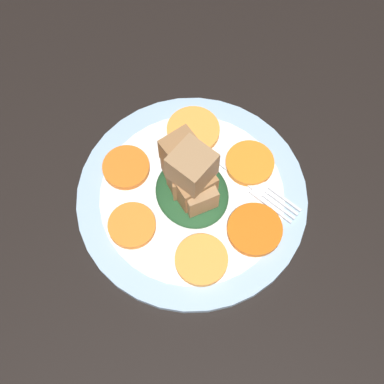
% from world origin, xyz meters
% --- Properties ---
extents(table_slab, '(1.20, 1.20, 0.02)m').
position_xyz_m(table_slab, '(0.00, 0.00, 0.01)').
color(table_slab, black).
rests_on(table_slab, ground).
extents(plate, '(0.29, 0.29, 0.01)m').
position_xyz_m(plate, '(0.00, 0.00, 0.03)').
color(plate, '#99B7D1').
rests_on(plate, table_slab).
extents(carrot_slice_0, '(0.06, 0.06, 0.01)m').
position_xyz_m(carrot_slice_0, '(-0.08, 0.03, 0.04)').
color(carrot_slice_0, orange).
rests_on(carrot_slice_0, plate).
extents(carrot_slice_1, '(0.07, 0.07, 0.01)m').
position_xyz_m(carrot_slice_1, '(-0.08, -0.04, 0.04)').
color(carrot_slice_1, '#D35E11').
rests_on(carrot_slice_1, plate).
extents(carrot_slice_2, '(0.06, 0.06, 0.01)m').
position_xyz_m(carrot_slice_2, '(0.00, -0.09, 0.04)').
color(carrot_slice_2, orange).
rests_on(carrot_slice_2, plate).
extents(carrot_slice_3, '(0.07, 0.07, 0.01)m').
position_xyz_m(carrot_slice_3, '(0.08, -0.05, 0.04)').
color(carrot_slice_3, '#F99438').
rests_on(carrot_slice_3, plate).
extents(carrot_slice_4, '(0.06, 0.06, 0.01)m').
position_xyz_m(carrot_slice_4, '(0.07, 0.06, 0.04)').
color(carrot_slice_4, orange).
rests_on(carrot_slice_4, plate).
extents(carrot_slice_5, '(0.06, 0.06, 0.01)m').
position_xyz_m(carrot_slice_5, '(0.00, 0.09, 0.04)').
color(carrot_slice_5, orange).
rests_on(carrot_slice_5, plate).
extents(center_pile, '(0.10, 0.09, 0.10)m').
position_xyz_m(center_pile, '(0.00, 0.00, 0.07)').
color(center_pile, '#1E4723').
rests_on(center_pile, plate).
extents(fork, '(0.18, 0.08, 0.00)m').
position_xyz_m(fork, '(-0.01, -0.07, 0.03)').
color(fork, silver).
rests_on(fork, plate).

